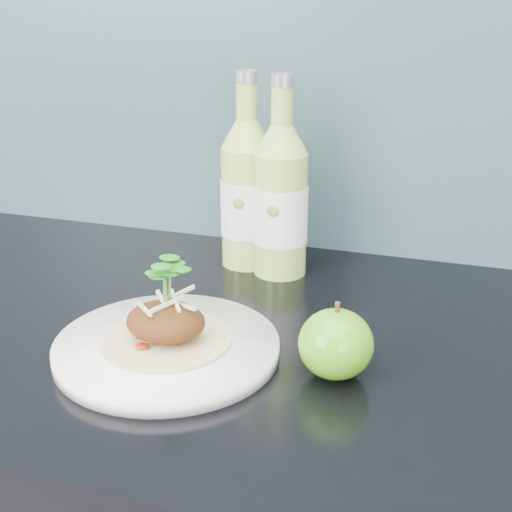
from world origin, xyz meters
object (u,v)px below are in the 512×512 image
object	(u,v)px
green_apple	(336,344)
cider_bottle_left	(247,194)
dinner_plate	(167,348)
cider_bottle_right	(281,201)

from	to	relation	value
green_apple	cider_bottle_left	bearing A→B (deg)	124.65
dinner_plate	cider_bottle_left	bearing A→B (deg)	90.35
green_apple	cider_bottle_right	bearing A→B (deg)	117.69
dinner_plate	cider_bottle_right	distance (m)	0.28
dinner_plate	cider_bottle_left	xyz separation A→B (m)	(-0.00, 0.27, 0.09)
dinner_plate	cider_bottle_right	size ratio (longest dim) A/B	1.19
cider_bottle_left	cider_bottle_right	world-z (taller)	same
dinner_plate	green_apple	size ratio (longest dim) A/B	3.89
green_apple	cider_bottle_right	distance (m)	0.28
green_apple	cider_bottle_left	distance (m)	0.32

